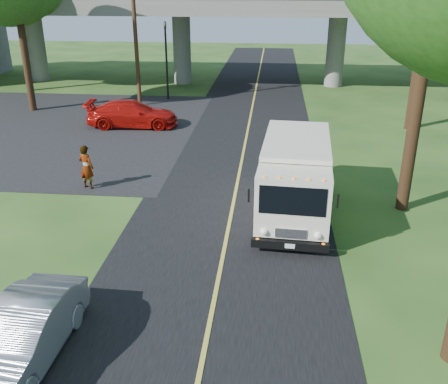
# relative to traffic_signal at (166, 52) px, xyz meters

# --- Properties ---
(ground) EXTENTS (120.00, 120.00, 0.00)m
(ground) POSITION_rel_traffic_signal_xyz_m (6.00, -26.00, -3.20)
(ground) COLOR #244518
(ground) RESTS_ON ground
(road) EXTENTS (7.00, 90.00, 0.02)m
(road) POSITION_rel_traffic_signal_xyz_m (6.00, -16.00, -3.19)
(road) COLOR black
(road) RESTS_ON ground
(parking_lot) EXTENTS (16.00, 18.00, 0.01)m
(parking_lot) POSITION_rel_traffic_signal_xyz_m (-5.00, -8.00, -3.19)
(parking_lot) COLOR black
(parking_lot) RESTS_ON ground
(lane_line) EXTENTS (0.12, 90.00, 0.01)m
(lane_line) POSITION_rel_traffic_signal_xyz_m (6.00, -16.00, -3.17)
(lane_line) COLOR gold
(lane_line) RESTS_ON road
(overpass) EXTENTS (54.00, 10.00, 7.30)m
(overpass) POSITION_rel_traffic_signal_xyz_m (6.00, 6.00, 1.36)
(overpass) COLOR slate
(overpass) RESTS_ON ground
(traffic_signal) EXTENTS (0.18, 0.22, 5.20)m
(traffic_signal) POSITION_rel_traffic_signal_xyz_m (0.00, 0.00, 0.00)
(traffic_signal) COLOR black
(traffic_signal) RESTS_ON ground
(utility_pole) EXTENTS (1.60, 0.26, 9.00)m
(utility_pole) POSITION_rel_traffic_signal_xyz_m (-1.50, -2.00, 1.40)
(utility_pole) COLOR #472D19
(utility_pole) RESTS_ON ground
(step_van) EXTENTS (2.70, 6.42, 2.64)m
(step_van) POSITION_rel_traffic_signal_xyz_m (8.20, -17.80, -1.76)
(step_van) COLOR silver
(step_van) RESTS_ON ground
(red_sedan) EXTENTS (5.25, 2.47, 1.48)m
(red_sedan) POSITION_rel_traffic_signal_xyz_m (-0.57, -7.13, -2.46)
(red_sedan) COLOR #AE0F0A
(red_sedan) RESTS_ON ground
(silver_sedan) EXTENTS (1.52, 4.12, 1.35)m
(silver_sedan) POSITION_rel_traffic_signal_xyz_m (2.14, -26.00, -2.53)
(silver_sedan) COLOR #96999E
(silver_sedan) RESTS_ON ground
(pedestrian) EXTENTS (0.77, 0.63, 1.80)m
(pedestrian) POSITION_rel_traffic_signal_xyz_m (0.06, -16.27, -2.30)
(pedestrian) COLOR gray
(pedestrian) RESTS_ON ground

